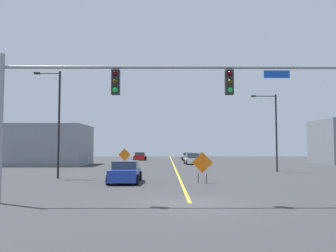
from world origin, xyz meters
name	(u,v)px	position (x,y,z in m)	size (l,w,h in m)	color
ground	(190,203)	(0.00, 0.00, 0.00)	(139.17, 139.17, 0.00)	#38383A
road_centre_stripe	(172,162)	(0.00, 38.66, 0.00)	(0.16, 77.31, 0.01)	yellow
traffic_signal_assembly	(123,91)	(-2.84, -0.01, 4.71)	(14.54, 0.44, 6.28)	gray
street_lamp_far_right	(57,119)	(-9.16, 11.11, 4.45)	(2.02, 0.24, 8.03)	black
street_lamp_near_right	(274,128)	(9.34, 18.04, 4.14)	(2.43, 0.24, 7.36)	black
construction_sign_right_shoulder	(202,164)	(1.35, 7.78, 1.25)	(1.35, 0.37, 2.02)	orange
construction_sign_median_far	(125,156)	(-5.60, 23.60, 1.37)	(1.36, 0.12, 2.16)	orange
car_white_distant	(192,159)	(2.57, 31.83, 0.69)	(2.17, 4.21, 1.51)	white
car_blue_far	(125,172)	(-3.68, 8.26, 0.65)	(2.02, 4.17, 1.41)	#1E389E
car_silver_passing	(188,157)	(2.86, 45.72, 0.65)	(2.06, 4.42, 1.37)	#B7BABF
car_red_mid	(140,156)	(-5.61, 46.36, 0.65)	(2.16, 3.96, 1.39)	red
roadside_building_west	(47,145)	(-16.43, 30.01, 2.59)	(10.20, 8.43, 5.17)	gray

